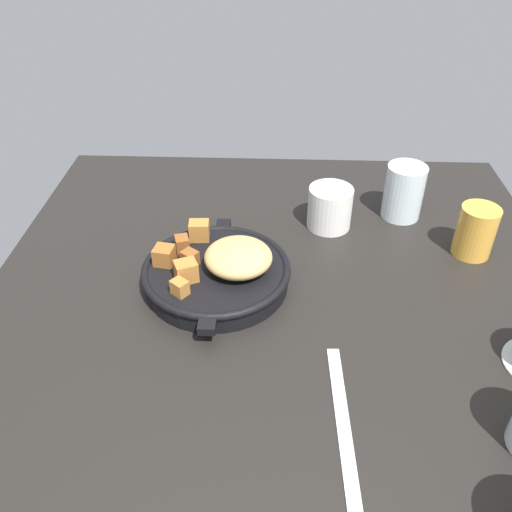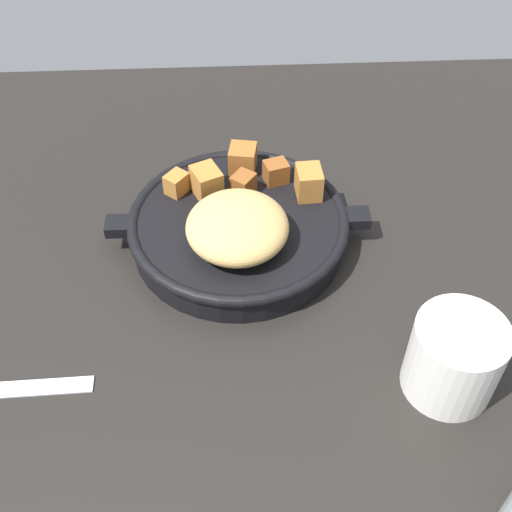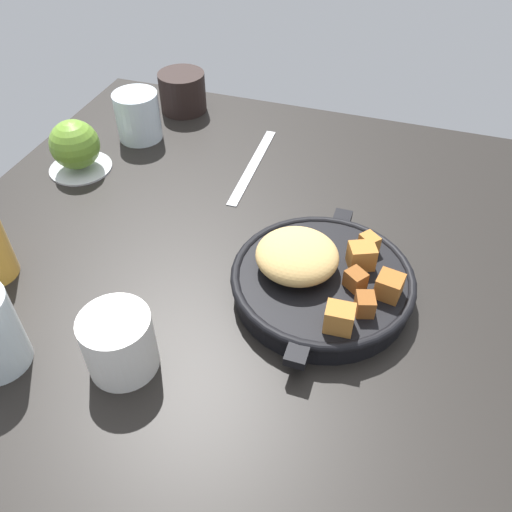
{
  "view_description": "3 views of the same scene",
  "coord_description": "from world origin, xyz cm",
  "views": [
    {
      "loc": [
        62.09,
        -1.14,
        52.93
      ],
      "look_at": [
        -0.11,
        -3.71,
        6.76
      ],
      "focal_mm": 37.5,
      "sensor_mm": 36.0,
      "label": 1
    },
    {
      "loc": [
        -1.0,
        38.55,
        48.59
      ],
      "look_at": [
        -3.07,
        -1.95,
        5.93
      ],
      "focal_mm": 45.6,
      "sensor_mm": 36.0,
      "label": 2
    },
    {
      "loc": [
        -47.34,
        -16.28,
        49.31
      ],
      "look_at": [
        -4.54,
        -2.15,
        6.8
      ],
      "focal_mm": 37.04,
      "sensor_mm": 36.0,
      "label": 3
    }
  ],
  "objects": [
    {
      "name": "ceramic_mug_white",
      "position": [
        -18.99,
        8.53,
        3.76
      ],
      "size": [
        7.75,
        7.75,
        7.52
      ],
      "primitive_type": "cylinder",
      "color": "silver",
      "rests_on": "ground_plane"
    },
    {
      "name": "butter_knife",
      "position": [
        22.88,
        7.42,
        0.18
      ],
      "size": [
        22.72,
        2.22,
        0.36
      ],
      "primitive_type": "cube",
      "rotation": [
        0.0,
        0.0,
        0.03
      ],
      "color": "silver",
      "rests_on": "ground_plane"
    },
    {
      "name": "cast_iron_skillet",
      "position": [
        -1.69,
        -9.49,
        2.66
      ],
      "size": [
        27.06,
        22.76,
        7.5
      ],
      "color": "black",
      "rests_on": "ground_plane"
    },
    {
      "name": "ground_plane",
      "position": [
        0.0,
        0.0,
        -1.2
      ],
      "size": [
        90.74,
        90.46,
        2.4
      ],
      "primitive_type": "cube",
      "color": "black"
    },
    {
      "name": "juice_glass_amber",
      "position": [
        -11.61,
        31.67,
        4.34
      ],
      "size": [
        6.23,
        6.23,
        8.67
      ],
      "primitive_type": "cylinder",
      "color": "gold",
      "rests_on": "ground_plane"
    },
    {
      "name": "water_glass_tall",
      "position": [
        -23.0,
        21.97,
        4.99
      ],
      "size": [
        7.04,
        7.04,
        9.98
      ],
      "primitive_type": "cylinder",
      "color": "silver",
      "rests_on": "ground_plane"
    }
  ]
}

